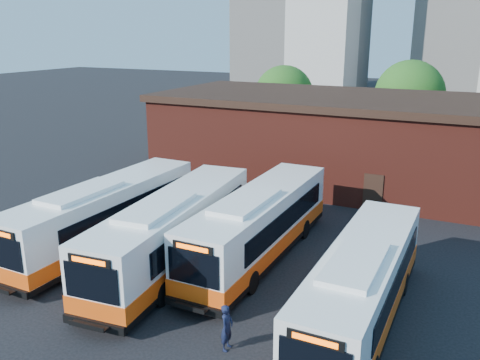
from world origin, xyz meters
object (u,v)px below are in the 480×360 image
at_px(transit_worker, 227,328).
at_px(bus_east, 361,289).
at_px(bus_west, 105,217).
at_px(bus_midwest, 174,234).
at_px(bus_mideast, 259,227).

bearing_deg(transit_worker, bus_east, -49.69).
bearing_deg(bus_west, bus_midwest, -3.83).
height_order(bus_midwest, bus_mideast, bus_midwest).
height_order(bus_midwest, transit_worker, bus_midwest).
distance_m(bus_midwest, transit_worker, 7.30).
bearing_deg(bus_mideast, transit_worker, -74.05).
xyz_separation_m(bus_west, transit_worker, (9.85, -5.31, -0.73)).
distance_m(bus_mideast, bus_east, 7.10).
xyz_separation_m(bus_mideast, transit_worker, (2.10, -7.52, -0.74)).
distance_m(bus_east, transit_worker, 5.36).
distance_m(bus_midwest, bus_mideast, 4.18).
bearing_deg(bus_west, bus_east, -5.57).
height_order(bus_west, transit_worker, bus_west).
bearing_deg(bus_west, transit_worker, -27.01).
relative_size(bus_midwest, transit_worker, 7.74).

